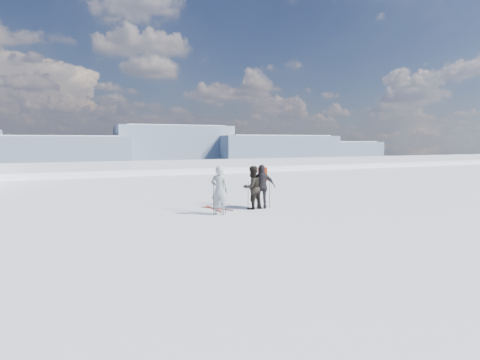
% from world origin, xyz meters
% --- Properties ---
extents(lake_basin, '(820.00, 820.00, 71.62)m').
position_xyz_m(lake_basin, '(0.00, 30.00, -6.50)').
color(lake_basin, white).
rests_on(lake_basin, ground).
extents(far_mountain_range, '(770.00, 110.00, 53.00)m').
position_xyz_m(far_mountain_range, '(29.60, 454.78, -7.19)').
color(far_mountain_range, slate).
rests_on(far_mountain_range, ground).
extents(skier_grey, '(0.86, 0.82, 1.98)m').
position_xyz_m(skier_grey, '(-2.72, 3.38, 0.99)').
color(skier_grey, '#939BA1').
rests_on(skier_grey, ground).
extents(skier_dark, '(1.05, 0.90, 1.89)m').
position_xyz_m(skier_dark, '(-0.99, 4.00, 0.94)').
color(skier_dark, black).
rests_on(skier_dark, ground).
extents(skier_pack, '(1.22, 0.97, 1.94)m').
position_xyz_m(skier_pack, '(-0.53, 3.96, 0.97)').
color(skier_pack, black).
rests_on(skier_pack, ground).
extents(backpack, '(0.47, 0.41, 0.63)m').
position_xyz_m(backpack, '(-0.40, 4.18, 2.25)').
color(backpack, '#E54915').
rests_on(backpack, skier_pack).
extents(ski_poles, '(2.80, 0.60, 1.32)m').
position_xyz_m(ski_poles, '(-1.43, 3.67, 0.61)').
color(ski_poles, black).
rests_on(ski_poles, ground).
extents(skis_loose, '(1.05, 1.70, 0.03)m').
position_xyz_m(skis_loose, '(-2.48, 4.59, 0.01)').
color(skis_loose, black).
rests_on(skis_loose, ground).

